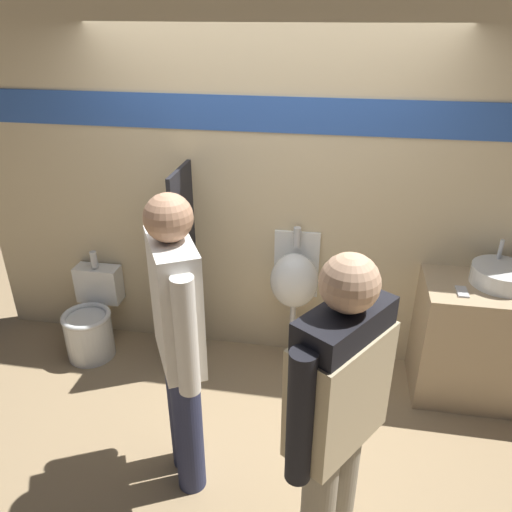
# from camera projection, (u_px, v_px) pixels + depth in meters

# --- Properties ---
(ground_plane) EXTENTS (16.00, 16.00, 0.00)m
(ground_plane) POSITION_uv_depth(u_px,v_px,m) (252.00, 391.00, 3.75)
(ground_plane) COLOR #997F5B
(display_wall) EXTENTS (4.60, 0.07, 2.70)m
(display_wall) POSITION_uv_depth(u_px,v_px,m) (266.00, 193.00, 3.67)
(display_wall) COLOR beige
(display_wall) RESTS_ON ground_plane
(sink_counter) EXTENTS (1.08, 0.56, 0.89)m
(sink_counter) POSITION_uv_depth(u_px,v_px,m) (495.00, 343.00, 3.54)
(sink_counter) COLOR tan
(sink_counter) RESTS_ON ground_plane
(sink_basin) EXTENTS (0.40, 0.40, 0.26)m
(sink_basin) POSITION_uv_depth(u_px,v_px,m) (502.00, 276.00, 3.37)
(sink_basin) COLOR silver
(sink_basin) RESTS_ON sink_counter
(cell_phone) EXTENTS (0.07, 0.14, 0.01)m
(cell_phone) POSITION_uv_depth(u_px,v_px,m) (462.00, 292.00, 3.29)
(cell_phone) COLOR #B7B7BC
(cell_phone) RESTS_ON sink_counter
(divider_near_counter) EXTENTS (0.03, 0.48, 1.59)m
(divider_near_counter) POSITION_uv_depth(u_px,v_px,m) (186.00, 271.00, 3.77)
(divider_near_counter) COLOR black
(divider_near_counter) RESTS_ON ground_plane
(urinal_near_counter) EXTENTS (0.36, 0.31, 1.13)m
(urinal_near_counter) POSITION_uv_depth(u_px,v_px,m) (294.00, 280.00, 3.75)
(urinal_near_counter) COLOR silver
(urinal_near_counter) RESTS_ON ground_plane
(toilet) EXTENTS (0.39, 0.55, 0.82)m
(toilet) POSITION_uv_depth(u_px,v_px,m) (92.00, 322.00, 4.07)
(toilet) COLOR silver
(toilet) RESTS_ON ground_plane
(person_in_vest) EXTENTS (0.45, 0.53, 1.78)m
(person_in_vest) POSITION_uv_depth(u_px,v_px,m) (337.00, 411.00, 2.14)
(person_in_vest) COLOR gray
(person_in_vest) RESTS_ON ground_plane
(person_with_lanyard) EXTENTS (0.40, 0.57, 1.82)m
(person_with_lanyard) POSITION_uv_depth(u_px,v_px,m) (179.00, 339.00, 2.65)
(person_with_lanyard) COLOR #282D4C
(person_with_lanyard) RESTS_ON ground_plane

